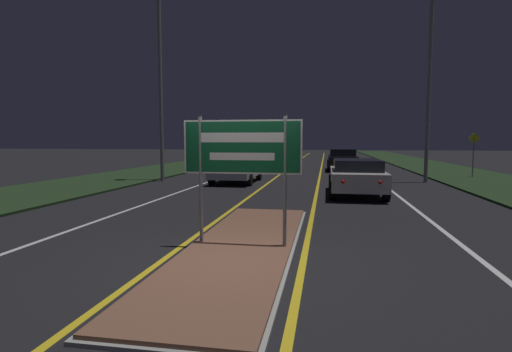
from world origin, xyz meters
TOP-DOWN VIEW (x-y plane):
  - ground_plane at (0.00, 0.00)m, footprint 160.00×160.00m
  - median_island at (0.00, 0.87)m, footprint 2.01×7.74m
  - verge_left at (-9.50, 20.00)m, footprint 5.00×100.00m
  - verge_right at (9.50, 20.00)m, footprint 5.00×100.00m
  - centre_line_yellow_left at (-1.19, 25.00)m, footprint 0.12×70.00m
  - centre_line_yellow_right at (1.19, 25.00)m, footprint 0.12×70.00m
  - lane_line_white_left at (-4.20, 25.00)m, footprint 0.12×70.00m
  - lane_line_white_right at (4.20, 25.00)m, footprint 0.12×70.00m
  - edge_line_white_left at (-7.20, 25.00)m, footprint 0.10×70.00m
  - edge_line_white_right at (7.20, 25.00)m, footprint 0.10×70.00m
  - highway_sign at (0.00, 0.86)m, footprint 2.24×0.07m
  - streetlight_left_near at (-6.59, 12.49)m, footprint 0.61×0.61m
  - streetlight_right_near at (6.35, 14.16)m, footprint 0.49×0.49m
  - car_receding_0 at (2.68, 8.86)m, footprint 2.02×4.44m
  - car_receding_1 at (2.61, 21.15)m, footprint 2.01×4.36m
  - car_approaching_0 at (-2.75, 12.57)m, footprint 1.99×4.24m
  - car_approaching_1 at (-5.56, 28.51)m, footprint 1.96×4.25m
  - warning_sign at (9.34, 16.75)m, footprint 0.60×0.06m

SIDE VIEW (x-z plane):
  - ground_plane at x=0.00m, z-range 0.00..0.00m
  - centre_line_yellow_left at x=-1.19m, z-range 0.00..0.01m
  - centre_line_yellow_right at x=1.19m, z-range 0.00..0.01m
  - lane_line_white_left at x=-4.20m, z-range 0.00..0.01m
  - lane_line_white_right at x=4.20m, z-range 0.00..0.01m
  - edge_line_white_left at x=-7.20m, z-range 0.00..0.01m
  - edge_line_white_right at x=7.20m, z-range 0.00..0.01m
  - verge_left at x=-9.50m, z-range 0.00..0.08m
  - verge_right at x=9.50m, z-range 0.00..0.08m
  - median_island at x=0.00m, z-range -0.01..0.09m
  - car_receding_0 at x=2.68m, z-range 0.06..1.41m
  - car_approaching_0 at x=-2.75m, z-range 0.03..1.49m
  - car_receding_1 at x=2.61m, z-range 0.05..1.53m
  - car_approaching_1 at x=-5.56m, z-range 0.05..1.54m
  - warning_sign at x=9.34m, z-range 0.32..2.71m
  - highway_sign at x=0.00m, z-range 0.61..3.05m
  - streetlight_right_near at x=6.35m, z-range 1.15..10.80m
  - streetlight_left_near at x=-6.59m, z-range 1.89..12.28m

